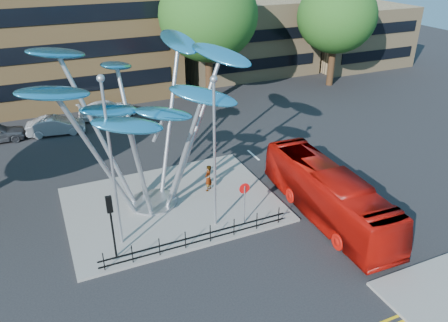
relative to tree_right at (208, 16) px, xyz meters
name	(u,v)px	position (x,y,z in m)	size (l,w,h in m)	color
ground	(230,262)	(-8.00, -22.00, -8.04)	(120.00, 120.00, 0.00)	black
traffic_island	(172,204)	(-9.00, -16.00, -7.96)	(12.00, 9.00, 0.15)	slate
low_building_near	(247,38)	(8.00, 8.00, -4.04)	(15.00, 8.00, 8.00)	#A1875E
low_building_far	(356,36)	(22.00, 6.00, -4.54)	(12.00, 8.00, 7.00)	#A1875E
tree_right	(208,16)	(0.00, 0.00, 0.00)	(8.80, 8.80, 12.11)	black
tree_far	(337,16)	(14.00, 0.00, -0.93)	(8.00, 8.00, 10.81)	black
leaf_sculpture	(142,93)	(-10.07, -15.32, -1.16)	(12.72, 9.54, 9.51)	#9EA0A5
street_lamp_left	(110,151)	(-12.50, -18.50, -2.68)	(0.36, 0.36, 8.80)	#9EA0A5
street_lamp_right	(214,142)	(-7.50, -19.00, -2.94)	(0.36, 0.36, 8.30)	#9EA0A5
traffic_light_island	(111,214)	(-13.00, -19.50, -5.42)	(0.28, 0.18, 3.42)	black
no_entry_sign_island	(244,196)	(-6.00, -19.48, -6.22)	(0.60, 0.10, 2.45)	#9EA0A5
pedestrian_railing_front	(198,238)	(-9.00, -20.30, -7.48)	(10.00, 0.06, 1.00)	black
red_bus	(328,194)	(-1.40, -20.62, -6.58)	(2.45, 10.47, 2.92)	#AA0E07
pedestrian	(208,178)	(-6.46, -15.47, -7.04)	(0.62, 0.40, 1.69)	gray
parked_car_mid	(56,126)	(-14.17, -2.08, -7.31)	(1.55, 4.44, 1.46)	#AAACB2
parked_car_right	(107,109)	(-9.67, 0.08, -7.32)	(2.01, 4.93, 1.43)	silver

